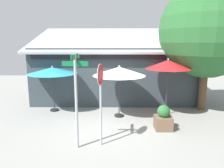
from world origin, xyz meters
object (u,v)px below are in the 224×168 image
Objects in this scene: street_sign_post at (76,92)px; shade_tree at (214,32)px; patio_umbrella_crimson_right at (168,65)px; patio_umbrella_teal_left at (52,71)px; patio_umbrella_ivory_center at (119,72)px; stop_sign at (100,90)px; sidewalk_planter at (163,119)px.

street_sign_post is 0.49× the size of shade_tree.
shade_tree is at bearing 17.71° from patio_umbrella_crimson_right.
patio_umbrella_teal_left is 0.90× the size of patio_umbrella_crimson_right.
patio_umbrella_crimson_right is at bearing -162.29° from shade_tree.
shade_tree is at bearing 12.07° from patio_umbrella_ivory_center.
patio_umbrella_crimson_right reaches higher than patio_umbrella_teal_left.
patio_umbrella_teal_left is 5.72m from patio_umbrella_crimson_right.
stop_sign is at bearing -103.44° from patio_umbrella_ivory_center.
stop_sign reaches higher than sidewalk_planter.
shade_tree is 5.26m from sidewalk_planter.
shade_tree reaches higher than patio_umbrella_teal_left.
patio_umbrella_teal_left is 2.44× the size of sidewalk_planter.
patio_umbrella_ivory_center is 0.38× the size of shade_tree.
shade_tree reaches higher than patio_umbrella_ivory_center.
street_sign_post reaches higher than patio_umbrella_teal_left.
stop_sign is at bearing -54.84° from patio_umbrella_teal_left.
street_sign_post is at bearing -64.70° from patio_umbrella_teal_left.
patio_umbrella_teal_left is (-1.87, 3.97, 0.17)m from street_sign_post.
stop_sign reaches higher than patio_umbrella_crimson_right.
patio_umbrella_teal_left is 0.38× the size of shade_tree.
patio_umbrella_teal_left is at bearing 115.30° from street_sign_post.
shade_tree is at bearing 36.15° from stop_sign.
stop_sign is (0.79, 0.19, 0.03)m from street_sign_post.
patio_umbrella_ivory_center is 2.41× the size of sidewalk_planter.
patio_umbrella_ivory_center is at bearing 139.12° from sidewalk_planter.
patio_umbrella_ivory_center is 2.34m from patio_umbrella_crimson_right.
sidewalk_planter is at bearing -138.84° from shade_tree.
shade_tree reaches higher than street_sign_post.
stop_sign is 1.14× the size of patio_umbrella_teal_left.
patio_umbrella_crimson_right reaches higher than sidewalk_planter.
patio_umbrella_crimson_right is (5.67, -0.60, 0.37)m from patio_umbrella_teal_left.
patio_umbrella_teal_left is 3.47m from patio_umbrella_ivory_center.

